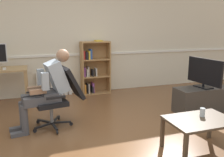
# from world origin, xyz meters

# --- Properties ---
(ground_plane) EXTENTS (18.00, 18.00, 0.00)m
(ground_plane) POSITION_xyz_m (0.00, 0.00, 0.00)
(ground_plane) COLOR brown
(back_wall) EXTENTS (12.00, 0.13, 2.70)m
(back_wall) POSITION_xyz_m (0.00, 2.65, 1.35)
(back_wall) COLOR beige
(back_wall) RESTS_ON ground_plane
(computer_mouse) EXTENTS (0.06, 0.10, 0.03)m
(computer_mouse) POSITION_xyz_m (-1.64, 2.03, 0.77)
(computer_mouse) COLOR white
(computer_mouse) RESTS_ON computer_desk
(bookshelf) EXTENTS (0.68, 0.29, 1.25)m
(bookshelf) POSITION_xyz_m (0.23, 2.44, 0.60)
(bookshelf) COLOR #AD7F4C
(bookshelf) RESTS_ON ground_plane
(radiator) EXTENTS (0.78, 0.08, 0.56)m
(radiator) POSITION_xyz_m (-0.68, 2.54, 0.28)
(radiator) COLOR white
(radiator) RESTS_ON ground_plane
(office_chair) EXTENTS (0.84, 0.63, 0.96)m
(office_chair) POSITION_xyz_m (-0.73, 0.79, 0.52)
(office_chair) COLOR black
(office_chair) RESTS_ON ground_plane
(person_seated) EXTENTS (0.96, 0.45, 1.24)m
(person_seated) POSITION_xyz_m (-0.93, 0.75, 0.66)
(person_seated) COLOR #4C4C51
(person_seated) RESTS_ON ground_plane
(tv_stand) EXTENTS (1.05, 0.41, 0.47)m
(tv_stand) POSITION_xyz_m (1.84, 0.58, 0.23)
(tv_stand) COLOR #3D3833
(tv_stand) RESTS_ON ground_plane
(tv_screen) EXTENTS (0.24, 0.78, 0.54)m
(tv_screen) POSITION_xyz_m (1.84, 0.58, 0.75)
(tv_screen) COLOR black
(tv_screen) RESTS_ON tv_stand
(coffee_table) EXTENTS (0.83, 0.57, 0.43)m
(coffee_table) POSITION_xyz_m (0.84, -0.61, 0.38)
(coffee_table) COLOR #4C3D2D
(coffee_table) RESTS_ON ground_plane
(drinking_glass) EXTENTS (0.07, 0.07, 0.11)m
(drinking_glass) POSITION_xyz_m (0.92, -0.54, 0.49)
(drinking_glass) COLOR silver
(drinking_glass) RESTS_ON coffee_table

